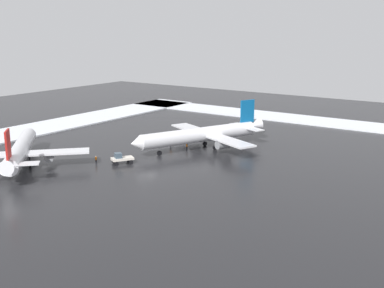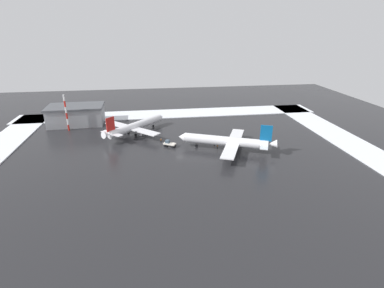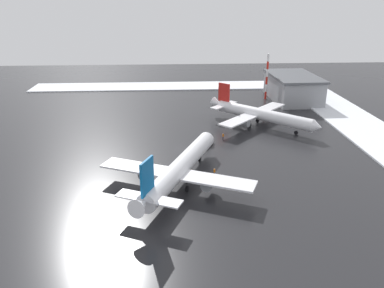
{
  "view_description": "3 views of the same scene",
  "coord_description": "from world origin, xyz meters",
  "px_view_note": "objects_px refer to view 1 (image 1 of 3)",
  "views": [
    {
      "loc": [
        76.01,
        63.63,
        28.18
      ],
      "look_at": [
        -11.08,
        3.13,
        2.69
      ],
      "focal_mm": 45.0,
      "sensor_mm": 36.0,
      "label": 1
    },
    {
      "loc": [
        9.84,
        100.59,
        42.9
      ],
      "look_at": [
        -4.83,
        -1.11,
        2.15
      ],
      "focal_mm": 28.0,
      "sensor_mm": 36.0,
      "label": 2
    },
    {
      "loc": [
        -82.33,
        3.0,
        34.2
      ],
      "look_at": [
        -6.93,
        -1.23,
        4.19
      ],
      "focal_mm": 35.0,
      "sensor_mm": 36.0,
      "label": 3
    }
  ],
  "objects_px": {
    "airplane_parked_portside": "(20,150)",
    "ground_crew_near_tug": "(187,146)",
    "ground_crew_beside_wing": "(96,159)",
    "pushback_tug": "(121,158)",
    "ground_crew_by_nose_gear": "(171,144)",
    "airplane_far_rear": "(202,134)"
  },
  "relations": [
    {
      "from": "airplane_far_rear",
      "to": "ground_crew_near_tug",
      "type": "height_order",
      "value": "airplane_far_rear"
    },
    {
      "from": "pushback_tug",
      "to": "ground_crew_near_tug",
      "type": "distance_m",
      "value": 18.32
    },
    {
      "from": "airplane_parked_portside",
      "to": "ground_crew_near_tug",
      "type": "height_order",
      "value": "airplane_parked_portside"
    },
    {
      "from": "ground_crew_beside_wing",
      "to": "ground_crew_by_nose_gear",
      "type": "distance_m",
      "value": 20.98
    },
    {
      "from": "airplane_far_rear",
      "to": "pushback_tug",
      "type": "height_order",
      "value": "airplane_far_rear"
    },
    {
      "from": "airplane_parked_portside",
      "to": "ground_crew_by_nose_gear",
      "type": "relative_size",
      "value": 16.07
    },
    {
      "from": "ground_crew_near_tug",
      "to": "ground_crew_by_nose_gear",
      "type": "xyz_separation_m",
      "value": [
        0.13,
        -4.71,
        0.0
      ]
    },
    {
      "from": "airplane_parked_portside",
      "to": "ground_crew_beside_wing",
      "type": "height_order",
      "value": "airplane_parked_portside"
    },
    {
      "from": "airplane_far_rear",
      "to": "pushback_tug",
      "type": "bearing_deg",
      "value": 5.21
    },
    {
      "from": "airplane_parked_portside",
      "to": "ground_crew_near_tug",
      "type": "distance_m",
      "value": 37.42
    },
    {
      "from": "airplane_parked_portside",
      "to": "pushback_tug",
      "type": "bearing_deg",
      "value": -97.76
    },
    {
      "from": "airplane_parked_portside",
      "to": "ground_crew_by_nose_gear",
      "type": "bearing_deg",
      "value": -74.29
    },
    {
      "from": "airplane_far_rear",
      "to": "airplane_parked_portside",
      "type": "bearing_deg",
      "value": -10.99
    },
    {
      "from": "pushback_tug",
      "to": "ground_crew_beside_wing",
      "type": "distance_m",
      "value": 5.48
    },
    {
      "from": "airplane_far_rear",
      "to": "ground_crew_beside_wing",
      "type": "xyz_separation_m",
      "value": [
        23.73,
        -11.57,
        -2.61
      ]
    },
    {
      "from": "airplane_far_rear",
      "to": "ground_crew_by_nose_gear",
      "type": "height_order",
      "value": "airplane_far_rear"
    },
    {
      "from": "airplane_far_rear",
      "to": "ground_crew_by_nose_gear",
      "type": "distance_m",
      "value": 8.19
    },
    {
      "from": "ground_crew_near_tug",
      "to": "ground_crew_by_nose_gear",
      "type": "relative_size",
      "value": 1.0
    },
    {
      "from": "ground_crew_near_tug",
      "to": "ground_crew_by_nose_gear",
      "type": "distance_m",
      "value": 4.71
    },
    {
      "from": "ground_crew_beside_wing",
      "to": "ground_crew_near_tug",
      "type": "distance_m",
      "value": 22.59
    },
    {
      "from": "airplane_parked_portside",
      "to": "ground_crew_near_tug",
      "type": "bearing_deg",
      "value": -80.58
    },
    {
      "from": "pushback_tug",
      "to": "ground_crew_near_tug",
      "type": "xyz_separation_m",
      "value": [
        -17.74,
        4.58,
        -0.31
      ]
    }
  ]
}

